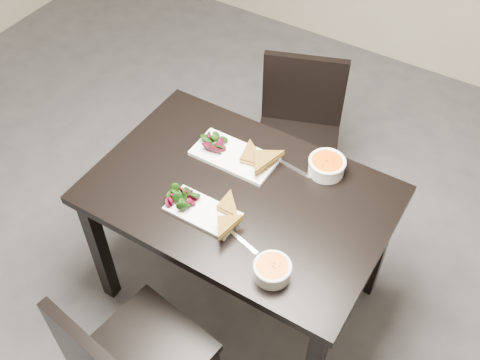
{
  "coord_description": "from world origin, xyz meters",
  "views": [
    {
      "loc": [
        1.05,
        -1.01,
        2.46
      ],
      "look_at": [
        0.27,
        0.26,
        0.82
      ],
      "focal_mm": 42.06,
      "sensor_mm": 36.0,
      "label": 1
    }
  ],
  "objects": [
    {
      "name": "ground",
      "position": [
        0.0,
        0.0,
        0.0
      ],
      "size": [
        5.0,
        5.0,
        0.0
      ],
      "primitive_type": "plane",
      "color": "#47474C",
      "rests_on": "ground"
    },
    {
      "name": "table",
      "position": [
        0.27,
        0.26,
        0.65
      ],
      "size": [
        1.2,
        0.8,
        0.75
      ],
      "color": "black",
      "rests_on": "ground"
    },
    {
      "name": "chair_far",
      "position": [
        0.19,
        0.98,
        0.48
      ],
      "size": [
        0.54,
        0.54,
        0.85
      ],
      "rotation": [
        0.0,
        0.0,
        0.35
      ],
      "color": "black",
      "rests_on": "ground"
    },
    {
      "name": "plate_near",
      "position": [
        0.21,
        0.09,
        0.76
      ],
      "size": [
        0.29,
        0.14,
        0.01
      ],
      "primitive_type": "cube",
      "color": "white",
      "rests_on": "table"
    },
    {
      "name": "sandwich_near",
      "position": [
        0.27,
        0.1,
        0.79
      ],
      "size": [
        0.15,
        0.11,
        0.05
      ],
      "primitive_type": null,
      "rotation": [
        0.0,
        0.0,
        -0.02
      ],
      "color": "olive",
      "rests_on": "plate_near"
    },
    {
      "name": "salad_near",
      "position": [
        0.11,
        0.09,
        0.78
      ],
      "size": [
        0.09,
        0.08,
        0.04
      ],
      "primitive_type": null,
      "color": "black",
      "rests_on": "plate_near"
    },
    {
      "name": "soup_bowl_near",
      "position": [
        0.57,
        -0.02,
        0.79
      ],
      "size": [
        0.14,
        0.14,
        0.06
      ],
      "color": "white",
      "rests_on": "table"
    },
    {
      "name": "cutlery_near",
      "position": [
        0.4,
        0.05,
        0.75
      ],
      "size": [
        0.18,
        0.06,
        0.0
      ],
      "primitive_type": "cube",
      "rotation": [
        0.0,
        0.0,
        -0.27
      ],
      "color": "silver",
      "rests_on": "table"
    },
    {
      "name": "plate_far",
      "position": [
        0.15,
        0.41,
        0.76
      ],
      "size": [
        0.36,
        0.18,
        0.02
      ],
      "primitive_type": "cube",
      "color": "white",
      "rests_on": "table"
    },
    {
      "name": "sandwich_far",
      "position": [
        0.22,
        0.39,
        0.8
      ],
      "size": [
        0.2,
        0.16,
        0.06
      ],
      "primitive_type": null,
      "rotation": [
        0.0,
        0.0,
        0.18
      ],
      "color": "olive",
      "rests_on": "plate_far"
    },
    {
      "name": "salad_far",
      "position": [
        0.05,
        0.41,
        0.79
      ],
      "size": [
        0.11,
        0.1,
        0.05
      ],
      "primitive_type": null,
      "color": "black",
      "rests_on": "plate_far"
    },
    {
      "name": "soup_bowl_far",
      "position": [
        0.52,
        0.54,
        0.79
      ],
      "size": [
        0.16,
        0.16,
        0.07
      ],
      "color": "white",
      "rests_on": "table"
    },
    {
      "name": "cutlery_far",
      "position": [
        0.39,
        0.48,
        0.75
      ],
      "size": [
        0.18,
        0.04,
        0.0
      ],
      "primitive_type": "cube",
      "rotation": [
        0.0,
        0.0,
        -0.12
      ],
      "color": "silver",
      "rests_on": "table"
    }
  ]
}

